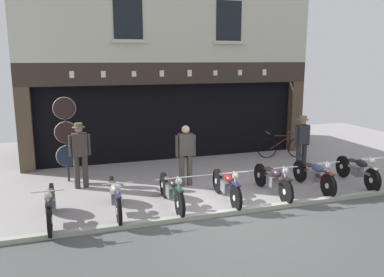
{
  "coord_description": "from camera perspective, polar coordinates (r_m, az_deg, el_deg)",
  "views": [
    {
      "loc": [
        -3.53,
        -7.5,
        3.4
      ],
      "look_at": [
        -0.2,
        2.65,
        1.24
      ],
      "focal_mm": 36.66,
      "sensor_mm": 36.0,
      "label": 1
    }
  ],
  "objects": [
    {
      "name": "shopkeeper_center",
      "position": [
        10.6,
        -0.94,
        -2.03
      ],
      "size": [
        0.56,
        0.26,
        1.67
      ],
      "rotation": [
        0.0,
        0.0,
        3.09
      ],
      "color": "#47423D",
      "rests_on": "ground"
    },
    {
      "name": "motorcycle_right",
      "position": [
        10.88,
        17.33,
        -5.01
      ],
      "size": [
        0.62,
        1.96,
        0.91
      ],
      "rotation": [
        0.0,
        0.0,
        3.1
      ],
      "color": "black",
      "rests_on": "ground"
    },
    {
      "name": "shop_facade",
      "position": [
        15.03,
        -4.51,
        4.89
      ],
      "size": [
        10.14,
        4.42,
        6.19
      ],
      "color": "black",
      "rests_on": "ground"
    },
    {
      "name": "leaning_bicycle",
      "position": [
        14.17,
        13.02,
        -1.18
      ],
      "size": [
        1.77,
        0.56,
        0.94
      ],
      "rotation": [
        0.0,
        0.0,
        1.37
      ],
      "color": "black",
      "rests_on": "ground"
    },
    {
      "name": "motorcycle_far_right",
      "position": [
        11.75,
        22.94,
        -4.18
      ],
      "size": [
        0.62,
        1.98,
        0.91
      ],
      "rotation": [
        0.0,
        0.0,
        3.03
      ],
      "color": "black",
      "rests_on": "ground"
    },
    {
      "name": "motorcycle_far_left",
      "position": [
        8.8,
        -19.88,
        -8.98
      ],
      "size": [
        0.62,
        2.01,
        0.93
      ],
      "rotation": [
        0.0,
        0.0,
        3.13
      ],
      "color": "black",
      "rests_on": "ground"
    },
    {
      "name": "motorcycle_center_left",
      "position": [
        9.2,
        -2.99,
        -7.48
      ],
      "size": [
        0.62,
        2.03,
        0.91
      ],
      "rotation": [
        0.0,
        0.0,
        3.14
      ],
      "color": "black",
      "rests_on": "ground"
    },
    {
      "name": "advert_board_near",
      "position": [
        14.29,
        6.41,
        4.61
      ],
      "size": [
        0.77,
        0.03,
        1.1
      ],
      "color": "silver"
    },
    {
      "name": "salesman_left",
      "position": [
        10.8,
        -15.99,
        -1.93
      ],
      "size": [
        0.56,
        0.34,
        1.77
      ],
      "rotation": [
        0.0,
        0.0,
        3.18
      ],
      "color": "#38332D",
      "rests_on": "ground"
    },
    {
      "name": "motorcycle_center",
      "position": [
        9.57,
        5.06,
        -6.75
      ],
      "size": [
        0.62,
        1.94,
        0.91
      ],
      "rotation": [
        0.0,
        0.0,
        3.08
      ],
      "color": "black",
      "rests_on": "ground"
    },
    {
      "name": "tyre_sign_pole",
      "position": [
        11.4,
        -17.87,
        0.72
      ],
      "size": [
        0.62,
        0.06,
        2.4
      ],
      "color": "#232328",
      "rests_on": "ground"
    },
    {
      "name": "ground",
      "position": [
        8.17,
        9.58,
        -13.63
      ],
      "size": [
        21.84,
        22.0,
        0.18
      ],
      "color": "gray"
    },
    {
      "name": "motorcycle_center_right",
      "position": [
        10.2,
        11.68,
        -5.81
      ],
      "size": [
        0.62,
        2.04,
        0.91
      ],
      "rotation": [
        0.0,
        0.0,
        3.1
      ],
      "color": "black",
      "rests_on": "ground"
    },
    {
      "name": "salesman_right",
      "position": [
        12.52,
        15.72,
        -0.25
      ],
      "size": [
        0.56,
        0.35,
        1.71
      ],
      "rotation": [
        0.0,
        0.0,
        3.25
      ],
      "color": "#2D2D33",
      "rests_on": "ground"
    },
    {
      "name": "motorcycle_left",
      "position": [
        8.98,
        -11.1,
        -8.12
      ],
      "size": [
        0.62,
        2.09,
        0.92
      ],
      "rotation": [
        0.0,
        0.0,
        3.12
      ],
      "color": "black",
      "rests_on": "ground"
    }
  ]
}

